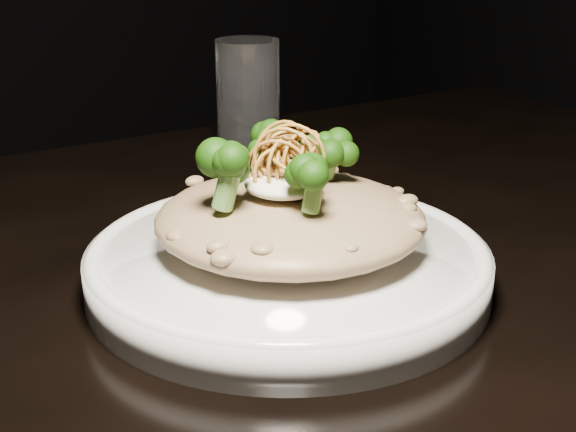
# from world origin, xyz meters

# --- Properties ---
(table) EXTENTS (1.10, 0.80, 0.75)m
(table) POSITION_xyz_m (0.00, 0.00, 0.67)
(table) COLOR black
(table) RESTS_ON ground
(plate) EXTENTS (0.29, 0.29, 0.03)m
(plate) POSITION_xyz_m (-0.09, -0.05, 0.77)
(plate) COLOR silver
(plate) RESTS_ON table
(risotto) EXTENTS (0.19, 0.19, 0.04)m
(risotto) POSITION_xyz_m (-0.09, -0.05, 0.80)
(risotto) COLOR brown
(risotto) RESTS_ON plate
(broccoli) EXTENTS (0.15, 0.15, 0.05)m
(broccoli) POSITION_xyz_m (-0.09, -0.06, 0.85)
(broccoli) COLOR black
(broccoli) RESTS_ON risotto
(cheese) EXTENTS (0.06, 0.06, 0.02)m
(cheese) POSITION_xyz_m (-0.09, -0.06, 0.83)
(cheese) COLOR white
(cheese) RESTS_ON risotto
(shallots) EXTENTS (0.05, 0.05, 0.03)m
(shallots) POSITION_xyz_m (-0.09, -0.05, 0.86)
(shallots) COLOR brown
(shallots) RESTS_ON cheese
(drinking_glass) EXTENTS (0.08, 0.08, 0.13)m
(drinking_glass) POSITION_xyz_m (0.06, 0.28, 0.81)
(drinking_glass) COLOR white
(drinking_glass) RESTS_ON table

